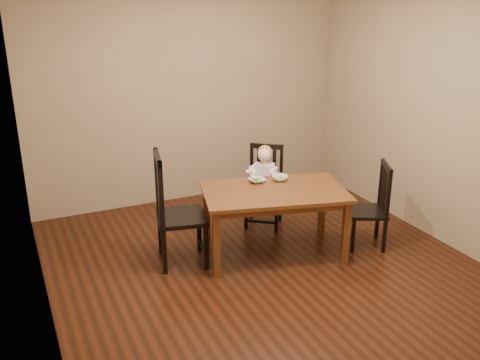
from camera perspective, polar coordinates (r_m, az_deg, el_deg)
name	(u,v)px	position (r m, az deg, el deg)	size (l,w,h in m)	color
room	(263,132)	(4.90, 2.42, 5.12)	(4.01, 4.01, 2.71)	#3A190C
dining_table	(274,197)	(5.34, 3.66, -1.87)	(1.57, 1.17, 0.70)	#472910
chair_child	(265,187)	(6.10, 2.64, -0.80)	(0.55, 0.54, 0.92)	black
chair_left	(175,212)	(5.23, -6.91, -3.36)	(0.56, 0.57, 1.14)	black
chair_right	(372,207)	(5.74, 13.88, -2.82)	(0.51, 0.52, 0.91)	black
toddler	(264,178)	(6.01, 2.59, 0.20)	(0.29, 0.36, 0.50)	white
bowl_peas	(257,180)	(5.50, 1.84, -0.04)	(0.17, 0.17, 0.04)	silver
bowl_veg	(280,178)	(5.56, 4.27, 0.22)	(0.17, 0.17, 0.05)	silver
fork	(254,179)	(5.46, 1.48, 0.09)	(0.08, 0.11, 0.05)	silver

